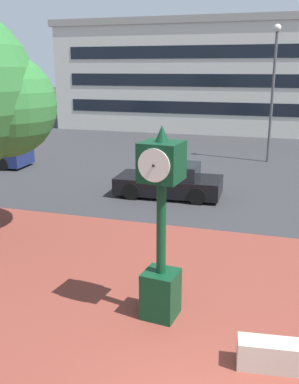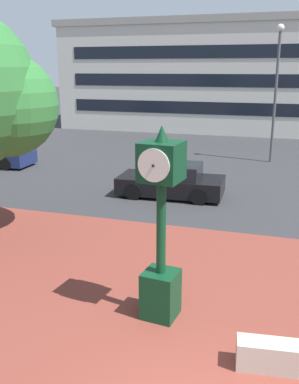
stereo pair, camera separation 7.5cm
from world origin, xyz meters
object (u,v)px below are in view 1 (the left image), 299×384
(car_street_far, at_px, (170,182))
(civic_building, at_px, (251,76))
(street_lamp_post, at_px, (273,81))
(street_clock, at_px, (161,230))

(car_street_far, xyz_separation_m, civic_building, (1.21, 21.79, 3.62))
(car_street_far, relative_size, street_lamp_post, 0.59)
(street_clock, xyz_separation_m, street_lamp_post, (1.42, 16.07, 2.34))
(car_street_far, bearing_deg, civic_building, -5.31)
(street_clock, bearing_deg, street_lamp_post, 91.20)
(street_clock, height_order, car_street_far, street_clock)
(street_clock, xyz_separation_m, civic_building, (-0.73, 30.10, 2.35))
(car_street_far, bearing_deg, street_lamp_post, -25.59)
(car_street_far, xyz_separation_m, street_lamp_post, (3.37, 7.76, 3.61))
(civic_building, height_order, street_lamp_post, civic_building)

